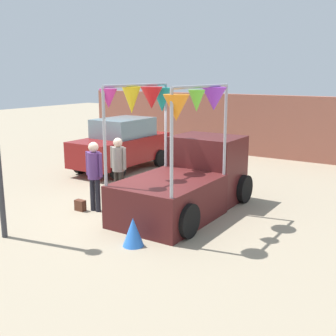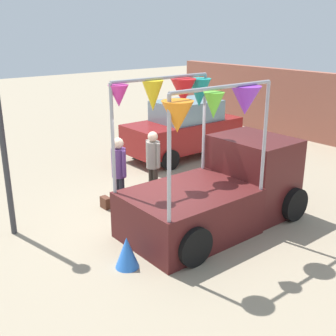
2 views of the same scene
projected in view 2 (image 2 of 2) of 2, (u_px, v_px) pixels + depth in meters
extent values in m
plane|color=gray|center=(158.00, 218.00, 9.70)|extent=(60.00, 60.00, 0.00)
cube|color=#4C1919|center=(188.00, 213.00, 8.76)|extent=(1.90, 2.60, 1.00)
cube|color=#4C1919|center=(253.00, 175.00, 9.82)|extent=(1.80, 1.40, 1.80)
cube|color=#8CB2C6|center=(254.00, 156.00, 9.68)|extent=(1.76, 1.37, 0.60)
cylinder|color=black|center=(232.00, 181.00, 10.90)|extent=(0.22, 0.76, 0.76)
cylinder|color=black|center=(294.00, 204.00, 9.49)|extent=(0.22, 0.76, 0.76)
cylinder|color=black|center=(135.00, 212.00, 9.08)|extent=(0.22, 0.76, 0.76)
cylinder|color=black|center=(194.00, 246.00, 7.68)|extent=(0.22, 0.76, 0.76)
cylinder|color=#A5A5AD|center=(204.00, 123.00, 9.62)|extent=(0.07, 0.07, 2.20)
cylinder|color=#A5A5AD|center=(265.00, 138.00, 8.33)|extent=(0.07, 0.07, 2.20)
cylinder|color=#A5A5AD|center=(113.00, 140.00, 8.17)|extent=(0.07, 0.07, 2.20)
cylinder|color=#A5A5AD|center=(169.00, 161.00, 6.88)|extent=(0.07, 0.07, 2.20)
cylinder|color=#A5A5AD|center=(162.00, 78.00, 8.54)|extent=(0.07, 2.44, 0.07)
cylinder|color=#A5A5AD|center=(224.00, 87.00, 7.26)|extent=(0.07, 2.44, 0.07)
cone|color=#D83399|center=(119.00, 96.00, 8.00)|extent=(0.41, 0.41, 0.42)
cone|color=orange|center=(177.00, 117.00, 6.76)|extent=(0.53, 0.53, 0.52)
cone|color=yellow|center=(153.00, 96.00, 8.51)|extent=(0.52, 0.52, 0.62)
cone|color=#66CC33|center=(214.00, 105.00, 7.21)|extent=(0.38, 0.38, 0.45)
cone|color=red|center=(183.00, 91.00, 8.99)|extent=(0.72, 0.72, 0.54)
cone|color=purple|center=(245.00, 100.00, 7.69)|extent=(0.66, 0.66, 0.52)
cone|color=teal|center=(199.00, 93.00, 9.29)|extent=(0.65, 0.65, 0.62)
cube|color=maroon|center=(183.00, 134.00, 14.10)|extent=(1.70, 4.00, 0.90)
cube|color=#72939E|center=(187.00, 111.00, 13.94)|extent=(1.50, 2.10, 0.66)
cylinder|color=black|center=(193.00, 136.00, 15.61)|extent=(0.18, 0.64, 0.64)
cylinder|color=black|center=(227.00, 146.00, 14.36)|extent=(0.18, 0.64, 0.64)
cylinder|color=black|center=(138.00, 148.00, 14.13)|extent=(0.18, 0.64, 0.64)
cylinder|color=black|center=(170.00, 160.00, 12.87)|extent=(0.18, 0.64, 0.64)
cylinder|color=black|center=(118.00, 193.00, 10.03)|extent=(0.13, 0.13, 0.86)
cylinder|color=black|center=(122.00, 195.00, 9.89)|extent=(0.13, 0.13, 0.86)
cylinder|color=#593372|center=(119.00, 163.00, 9.71)|extent=(0.34, 0.34, 0.68)
sphere|color=beige|center=(118.00, 143.00, 9.56)|extent=(0.26, 0.26, 0.26)
cylinder|color=#593372|center=(114.00, 159.00, 9.87)|extent=(0.09, 0.09, 0.61)
cylinder|color=#593372|center=(124.00, 164.00, 9.54)|extent=(0.09, 0.09, 0.61)
cylinder|color=#2D2823|center=(151.00, 182.00, 10.71)|extent=(0.13, 0.13, 0.84)
cylinder|color=#2D2823|center=(155.00, 184.00, 10.58)|extent=(0.13, 0.13, 0.84)
cylinder|color=gray|center=(153.00, 155.00, 10.41)|extent=(0.34, 0.34, 0.67)
sphere|color=beige|center=(153.00, 137.00, 10.26)|extent=(0.25, 0.25, 0.25)
cylinder|color=gray|center=(148.00, 152.00, 10.56)|extent=(0.09, 0.09, 0.60)
cylinder|color=gray|center=(158.00, 155.00, 10.23)|extent=(0.09, 0.09, 0.60)
cube|color=#592D1E|center=(106.00, 203.00, 10.19)|extent=(0.28, 0.16, 0.28)
cylinder|color=#333338|center=(3.00, 144.00, 8.37)|extent=(0.12, 0.12, 3.95)
cone|color=blue|center=(127.00, 252.00, 7.63)|extent=(0.47, 0.47, 0.60)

